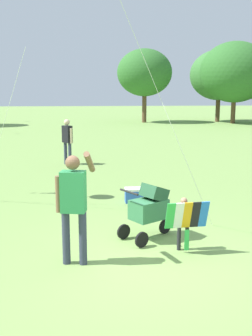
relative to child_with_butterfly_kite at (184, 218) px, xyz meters
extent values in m
plane|color=#75994C|center=(-0.73, -0.48, -0.58)|extent=(120.00, 120.00, 0.00)
cylinder|color=brown|center=(2.82, 27.00, 0.54)|extent=(0.36, 0.36, 2.23)
ellipsoid|color=#2D6628|center=(2.82, 27.00, 3.44)|extent=(4.45, 4.00, 3.78)
cylinder|color=brown|center=(9.06, 27.19, 0.38)|extent=(0.36, 0.36, 1.91)
ellipsoid|color=#387033|center=(9.06, 27.19, 3.27)|extent=(4.85, 4.36, 4.12)
cylinder|color=brown|center=(9.80, 25.50, 0.32)|extent=(0.36, 0.36, 1.79)
ellipsoid|color=#2D6628|center=(9.80, 25.50, 3.43)|extent=(5.56, 5.01, 4.73)
cylinder|color=#232328|center=(0.07, 0.06, -0.35)|extent=(0.07, 0.07, 0.46)
cylinder|color=#232328|center=(-0.08, 0.04, -0.35)|extent=(0.07, 0.07, 0.46)
cube|color=purple|center=(0.00, 0.05, 0.05)|extent=(0.21, 0.14, 0.34)
cylinder|color=#A37556|center=(0.12, 0.06, 0.03)|extent=(0.05, 0.05, 0.30)
cylinder|color=#A37556|center=(-0.13, 0.04, 0.03)|extent=(0.05, 0.05, 0.30)
sphere|color=#A37556|center=(0.00, 0.05, 0.29)|extent=(0.12, 0.12, 0.12)
cube|color=blue|center=(0.30, -0.10, 0.10)|extent=(0.16, 0.18, 0.48)
cube|color=black|center=(0.16, -0.12, 0.10)|extent=(0.16, 0.18, 0.48)
cube|color=#F4A319|center=(0.01, -0.13, 0.10)|extent=(0.16, 0.18, 0.48)
cube|color=white|center=(-0.13, -0.14, 0.10)|extent=(0.16, 0.18, 0.48)
cube|color=green|center=(-0.28, -0.16, 0.10)|extent=(0.16, 0.18, 0.48)
cube|color=green|center=(0.01, -0.15, -0.33)|extent=(0.08, 0.02, 0.36)
cylinder|color=#33384C|center=(-1.97, -0.35, -0.15)|extent=(0.13, 0.13, 0.86)
cylinder|color=#33384C|center=(-1.71, -0.40, -0.15)|extent=(0.13, 0.13, 0.86)
cube|color=#2D8C4C|center=(-1.84, -0.37, 0.60)|extent=(0.41, 0.30, 0.64)
cylinder|color=brown|center=(-2.07, -0.33, 0.56)|extent=(0.09, 0.09, 0.57)
cylinder|color=brown|center=(-1.58, -0.27, 1.04)|extent=(0.19, 0.53, 0.40)
sphere|color=brown|center=(-1.84, -0.37, 1.06)|extent=(0.22, 0.22, 0.22)
cylinder|color=black|center=(-0.17, 0.86, -0.44)|extent=(0.26, 0.19, 0.28)
cylinder|color=black|center=(-0.98, 0.65, -0.44)|extent=(0.26, 0.19, 0.28)
cylinder|color=black|center=(-0.70, 0.21, -0.44)|extent=(0.26, 0.19, 0.28)
cube|color=#337247|center=(-0.52, 0.63, -0.02)|extent=(0.78, 0.72, 0.36)
cube|color=#235031|center=(-0.41, 0.70, 0.28)|extent=(0.57, 0.58, 0.35)
cylinder|color=black|center=(-0.91, 0.38, 0.38)|extent=(0.29, 0.43, 0.04)
cylinder|color=silver|center=(-0.35, 0.52, 1.99)|extent=(2.48, 1.50, 5.13)
cylinder|color=silver|center=(-3.57, 2.91, 1.21)|extent=(1.46, 1.45, 3.57)
cylinder|color=#33384C|center=(-2.50, 8.43, -0.17)|extent=(0.12, 0.12, 0.81)
cylinder|color=#33384C|center=(-2.34, 8.24, -0.17)|extent=(0.12, 0.12, 0.81)
cube|color=black|center=(-2.42, 8.34, 0.54)|extent=(0.40, 0.41, 0.61)
cylinder|color=beige|center=(-2.57, 8.51, 0.50)|extent=(0.09, 0.09, 0.54)
cylinder|color=beige|center=(-2.27, 8.17, 0.50)|extent=(0.09, 0.09, 0.54)
sphere|color=beige|center=(-2.42, 8.34, 0.97)|extent=(0.21, 0.21, 0.21)
cube|color=#2D5BB7|center=(-0.53, 3.12, -0.43)|extent=(0.44, 0.32, 0.30)
cube|color=white|center=(-0.53, 3.12, -0.25)|extent=(0.45, 0.33, 0.05)
camera|label=1|loc=(-1.55, -6.49, 2.16)|focal=43.58mm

